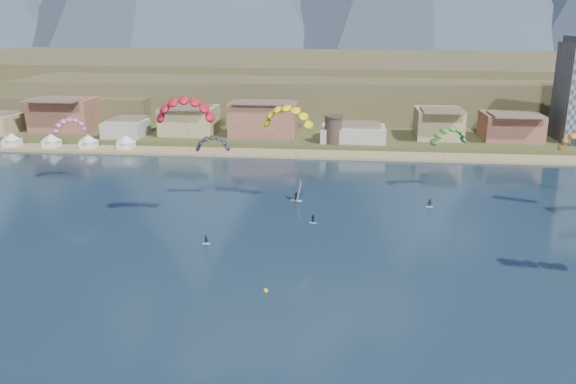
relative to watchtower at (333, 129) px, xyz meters
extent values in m
plane|color=#0D202F|center=(-5.00, -114.00, -6.37)|extent=(2400.00, 2400.00, 0.00)
cube|color=tan|center=(-5.00, -8.00, -6.12)|extent=(2200.00, 12.00, 0.90)
cube|color=#4D4A2A|center=(-5.00, 446.00, -6.37)|extent=(2200.00, 900.00, 4.00)
cube|color=brown|center=(35.00, 106.00, 3.13)|extent=(320.00, 150.00, 15.00)
cube|color=brown|center=(-45.00, 146.00, 4.63)|extent=(380.00, 170.00, 18.00)
cube|color=#2C374A|center=(-5.00, 786.00, 50.63)|extent=(2000.00, 200.00, 110.00)
cylinder|color=#47382D|center=(0.00, 0.00, -0.37)|extent=(5.20, 5.20, 8.00)
cylinder|color=#47382D|center=(0.00, 0.00, 3.93)|extent=(5.82, 5.82, 0.60)
cube|color=white|center=(-100.00, -8.00, -4.67)|extent=(4.50, 4.50, 2.00)
pyramid|color=white|center=(-100.00, -8.00, -1.67)|extent=(6.40, 6.40, 2.00)
cube|color=white|center=(-87.00, -8.00, -4.67)|extent=(4.50, 4.50, 2.00)
pyramid|color=white|center=(-87.00, -8.00, -1.67)|extent=(6.40, 6.40, 2.00)
cube|color=white|center=(-75.00, -8.00, -4.67)|extent=(4.50, 4.50, 2.00)
pyramid|color=white|center=(-75.00, -8.00, -1.67)|extent=(6.40, 6.40, 2.00)
cube|color=white|center=(-63.00, -8.00, -4.67)|extent=(4.50, 4.50, 2.00)
pyramid|color=white|center=(-63.00, -8.00, -1.67)|extent=(6.40, 6.40, 2.00)
cube|color=silver|center=(-19.66, -82.33, -6.32)|extent=(1.36, 0.43, 0.09)
imported|color=black|center=(-19.66, -82.33, -5.50)|extent=(0.58, 0.38, 1.56)
cylinder|color=#262626|center=(-22.36, -77.64, 4.42)|extent=(0.05, 0.05, 22.38)
cube|color=silver|center=(-1.49, -69.10, -6.32)|extent=(1.49, 0.89, 0.10)
imported|color=black|center=(-1.49, -69.10, -5.45)|extent=(0.97, 0.86, 1.65)
cylinder|color=#262626|center=(-4.65, -63.04, 2.65)|extent=(0.05, 0.05, 21.01)
cube|color=silver|center=(22.61, -56.12, -6.32)|extent=(1.48, 0.57, 0.10)
imported|color=black|center=(22.61, -56.12, -5.44)|extent=(1.13, 0.72, 1.66)
cylinder|color=#262626|center=(25.17, -49.53, -0.16)|extent=(0.05, 0.05, 17.49)
cylinder|color=#262626|center=(-61.76, -49.12, 0.08)|extent=(0.04, 0.04, 14.67)
cylinder|color=#262626|center=(-24.23, -59.90, -0.60)|extent=(0.04, 0.04, 13.55)
cube|color=silver|center=(-6.16, -54.60, -6.31)|extent=(2.65, 1.60, 0.13)
imported|color=black|center=(-6.16, -54.60, -5.33)|extent=(1.05, 0.87, 1.83)
cube|color=white|center=(-5.73, -54.60, -4.01)|extent=(1.91, 2.93, 4.38)
sphere|color=gold|center=(-6.32, -100.19, -6.25)|extent=(0.71, 0.71, 0.71)
camera|label=1|loc=(5.46, -177.95, 31.81)|focal=36.59mm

